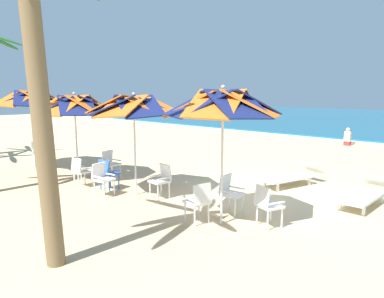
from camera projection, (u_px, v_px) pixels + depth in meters
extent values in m
plane|color=#D3B784|center=(256.00, 196.00, 9.22)|extent=(80.00, 80.00, 0.00)
cylinder|color=silver|center=(222.00, 169.00, 7.08)|extent=(0.05, 0.05, 2.33)
cube|color=orange|center=(251.00, 103.00, 6.67)|extent=(1.31, 1.23, 0.54)
cube|color=navy|center=(248.00, 102.00, 7.09)|extent=(1.24, 1.29, 0.54)
cube|color=orange|center=(231.00, 102.00, 7.39)|extent=(1.23, 1.31, 0.54)
cube|color=navy|center=(210.00, 102.00, 7.38)|extent=(1.29, 1.24, 0.54)
cube|color=orange|center=(196.00, 102.00, 7.08)|extent=(1.31, 1.23, 0.54)
cube|color=navy|center=(197.00, 103.00, 6.65)|extent=(1.24, 1.29, 0.54)
cube|color=orange|center=(214.00, 104.00, 6.35)|extent=(1.23, 1.31, 0.54)
cube|color=navy|center=(238.00, 104.00, 6.36)|extent=(1.29, 1.24, 0.54)
sphere|color=silver|center=(223.00, 87.00, 6.82)|extent=(0.08, 0.08, 0.08)
cube|color=white|center=(270.00, 206.00, 7.08)|extent=(0.56, 0.56, 0.05)
cube|color=white|center=(262.00, 196.00, 6.96)|extent=(0.43, 0.23, 0.40)
cube|color=white|center=(264.00, 198.00, 7.24)|extent=(0.17, 0.39, 0.03)
cube|color=white|center=(276.00, 203.00, 6.89)|extent=(0.17, 0.39, 0.03)
cylinder|color=white|center=(271.00, 213.00, 7.35)|extent=(0.04, 0.04, 0.41)
cylinder|color=white|center=(282.00, 218.00, 7.04)|extent=(0.04, 0.04, 0.41)
cylinder|color=white|center=(257.00, 215.00, 7.20)|extent=(0.04, 0.04, 0.41)
cylinder|color=white|center=(268.00, 221.00, 6.89)|extent=(0.04, 0.04, 0.41)
cube|color=white|center=(197.00, 202.00, 7.32)|extent=(0.52, 0.52, 0.05)
cube|color=white|center=(203.00, 194.00, 7.12)|extent=(0.18, 0.43, 0.40)
cube|color=white|center=(189.00, 199.00, 7.19)|extent=(0.40, 0.12, 0.03)
cube|color=white|center=(205.00, 195.00, 7.41)|extent=(0.40, 0.12, 0.03)
cylinder|color=white|center=(185.00, 212.00, 7.40)|extent=(0.04, 0.04, 0.41)
cylinder|color=white|center=(199.00, 209.00, 7.60)|extent=(0.04, 0.04, 0.41)
cylinder|color=white|center=(195.00, 217.00, 7.11)|extent=(0.04, 0.04, 0.41)
cylinder|color=white|center=(209.00, 213.00, 7.31)|extent=(0.04, 0.04, 0.41)
cube|color=white|center=(232.00, 194.00, 7.87)|extent=(0.49, 0.49, 0.05)
cube|color=white|center=(225.00, 183.00, 7.95)|extent=(0.14, 0.43, 0.40)
cube|color=white|center=(237.00, 188.00, 8.01)|extent=(0.40, 0.08, 0.03)
cube|color=white|center=(228.00, 192.00, 7.70)|extent=(0.40, 0.08, 0.03)
cylinder|color=white|center=(243.00, 204.00, 7.94)|extent=(0.04, 0.04, 0.41)
cylinder|color=white|center=(235.00, 208.00, 7.66)|extent=(0.04, 0.04, 0.41)
cylinder|color=white|center=(230.00, 201.00, 8.15)|extent=(0.04, 0.04, 0.41)
cylinder|color=white|center=(221.00, 205.00, 7.88)|extent=(0.04, 0.04, 0.41)
cylinder|color=silver|center=(135.00, 154.00, 9.21)|extent=(0.05, 0.05, 2.22)
cube|color=orange|center=(155.00, 106.00, 8.79)|extent=(1.37, 1.32, 0.56)
cube|color=navy|center=(156.00, 105.00, 9.24)|extent=(1.30, 1.42, 0.56)
cube|color=orange|center=(145.00, 105.00, 9.55)|extent=(1.32, 1.37, 0.56)
cube|color=navy|center=(128.00, 105.00, 9.55)|extent=(1.42, 1.30, 0.56)
cube|color=orange|center=(114.00, 105.00, 9.22)|extent=(1.37, 1.32, 0.56)
cube|color=navy|center=(110.00, 106.00, 8.77)|extent=(1.30, 1.42, 0.56)
cube|color=orange|center=(121.00, 106.00, 8.46)|extent=(1.32, 1.37, 0.56)
cube|color=navy|center=(140.00, 106.00, 8.47)|extent=(1.42, 1.30, 0.56)
sphere|color=silver|center=(134.00, 94.00, 8.96)|extent=(0.08, 0.08, 0.08)
cube|color=blue|center=(109.00, 174.00, 9.84)|extent=(0.50, 0.50, 0.05)
cube|color=blue|center=(104.00, 167.00, 9.64)|extent=(0.43, 0.16, 0.40)
cube|color=blue|center=(104.00, 169.00, 9.93)|extent=(0.10, 0.40, 0.03)
cube|color=blue|center=(114.00, 171.00, 9.71)|extent=(0.10, 0.40, 0.03)
cylinder|color=blue|center=(110.00, 180.00, 10.12)|extent=(0.04, 0.04, 0.41)
cylinder|color=blue|center=(119.00, 182.00, 9.92)|extent=(0.04, 0.04, 0.41)
cylinder|color=blue|center=(101.00, 182.00, 9.83)|extent=(0.04, 0.04, 0.41)
cylinder|color=blue|center=(109.00, 184.00, 9.63)|extent=(0.04, 0.04, 0.41)
cube|color=white|center=(159.00, 181.00, 9.01)|extent=(0.48, 0.48, 0.05)
cube|color=white|center=(166.00, 172.00, 9.11)|extent=(0.42, 0.13, 0.40)
cube|color=white|center=(164.00, 179.00, 8.85)|extent=(0.07, 0.40, 0.03)
cube|color=white|center=(155.00, 176.00, 9.14)|extent=(0.07, 0.40, 0.03)
cylinder|color=white|center=(158.00, 193.00, 8.80)|extent=(0.04, 0.04, 0.41)
cylinder|color=white|center=(150.00, 190.00, 9.07)|extent=(0.04, 0.04, 0.41)
cylinder|color=white|center=(169.00, 190.00, 9.03)|extent=(0.04, 0.04, 0.41)
cylinder|color=white|center=(161.00, 188.00, 9.29)|extent=(0.04, 0.04, 0.41)
cube|color=white|center=(104.00, 180.00, 9.19)|extent=(0.52, 0.52, 0.05)
cube|color=white|center=(98.00, 170.00, 9.26)|extent=(0.18, 0.43, 0.40)
cube|color=white|center=(110.00, 174.00, 9.34)|extent=(0.40, 0.12, 0.03)
cube|color=white|center=(98.00, 177.00, 9.00)|extent=(0.40, 0.12, 0.03)
cylinder|color=white|center=(114.00, 188.00, 9.28)|extent=(0.04, 0.04, 0.41)
cylinder|color=white|center=(104.00, 191.00, 8.99)|extent=(0.04, 0.04, 0.41)
cylinder|color=white|center=(105.00, 186.00, 9.47)|extent=(0.04, 0.04, 0.41)
cylinder|color=white|center=(95.00, 189.00, 9.17)|extent=(0.04, 0.04, 0.41)
cylinder|color=silver|center=(77.00, 146.00, 10.75)|extent=(0.05, 0.05, 2.14)
cube|color=orange|center=(91.00, 105.00, 10.32)|extent=(1.40, 1.31, 0.59)
cube|color=navy|center=(95.00, 104.00, 10.78)|extent=(1.32, 1.37, 0.59)
cube|color=orange|center=(87.00, 104.00, 11.10)|extent=(1.31, 1.40, 0.59)
cube|color=navy|center=(73.00, 104.00, 11.09)|extent=(1.37, 1.32, 0.59)
cube|color=orange|center=(59.00, 104.00, 10.76)|extent=(1.40, 1.31, 0.59)
cube|color=navy|center=(53.00, 105.00, 10.31)|extent=(1.32, 1.37, 0.59)
cube|color=orange|center=(60.00, 105.00, 9.99)|extent=(1.31, 1.40, 0.59)
cube|color=navy|center=(77.00, 105.00, 10.00)|extent=(1.37, 1.32, 0.59)
sphere|color=silver|center=(74.00, 93.00, 10.49)|extent=(0.08, 0.08, 0.08)
cube|color=white|center=(112.00, 164.00, 11.13)|extent=(0.51, 0.51, 0.05)
cube|color=white|center=(107.00, 157.00, 11.20)|extent=(0.17, 0.43, 0.40)
cube|color=white|center=(116.00, 160.00, 11.27)|extent=(0.40, 0.11, 0.03)
cube|color=white|center=(107.00, 162.00, 10.95)|extent=(0.40, 0.11, 0.03)
cylinder|color=white|center=(120.00, 171.00, 11.21)|extent=(0.04, 0.04, 0.41)
cylinder|color=white|center=(112.00, 173.00, 10.92)|extent=(0.04, 0.04, 0.41)
cylinder|color=white|center=(112.00, 170.00, 11.41)|extent=(0.04, 0.04, 0.41)
cylinder|color=white|center=(104.00, 172.00, 11.12)|extent=(0.04, 0.04, 0.41)
cube|color=white|center=(83.00, 172.00, 10.12)|extent=(0.48, 0.48, 0.05)
cube|color=white|center=(76.00, 165.00, 9.93)|extent=(0.43, 0.14, 0.40)
cube|color=white|center=(79.00, 167.00, 10.22)|extent=(0.08, 0.40, 0.03)
cube|color=white|center=(87.00, 169.00, 9.98)|extent=(0.08, 0.40, 0.03)
cylinder|color=white|center=(85.00, 177.00, 10.40)|extent=(0.04, 0.04, 0.41)
cylinder|color=white|center=(92.00, 179.00, 10.18)|extent=(0.04, 0.04, 0.41)
cylinder|color=white|center=(74.00, 180.00, 10.13)|extent=(0.04, 0.04, 0.41)
cylinder|color=white|center=(82.00, 182.00, 9.91)|extent=(0.04, 0.04, 0.41)
cylinder|color=silver|center=(33.00, 136.00, 12.44)|extent=(0.05, 0.05, 2.33)
cube|color=orange|center=(44.00, 98.00, 12.00)|extent=(1.44, 1.33, 0.56)
cube|color=navy|center=(49.00, 98.00, 12.46)|extent=(1.34, 1.40, 0.56)
cube|color=orange|center=(43.00, 98.00, 12.78)|extent=(1.33, 1.44, 0.56)
cube|color=navy|center=(31.00, 98.00, 12.78)|extent=(1.40, 1.34, 0.56)
cube|color=orange|center=(17.00, 98.00, 12.45)|extent=(1.44, 1.33, 0.56)
cube|color=navy|center=(11.00, 98.00, 11.99)|extent=(1.34, 1.40, 0.56)
cube|color=orange|center=(16.00, 99.00, 11.67)|extent=(1.33, 1.44, 0.56)
cube|color=navy|center=(30.00, 98.00, 11.67)|extent=(1.40, 1.34, 0.56)
sphere|color=silver|center=(30.00, 89.00, 12.18)|extent=(0.08, 0.08, 0.08)
cube|color=white|center=(38.00, 152.00, 13.48)|extent=(0.59, 0.59, 0.05)
cube|color=white|center=(38.00, 147.00, 13.26)|extent=(0.26, 0.42, 0.40)
cube|color=white|center=(32.00, 149.00, 13.39)|extent=(0.38, 0.20, 0.03)
cube|color=white|center=(44.00, 149.00, 13.53)|extent=(0.38, 0.20, 0.03)
cylinder|color=white|center=(34.00, 157.00, 13.62)|extent=(0.04, 0.04, 0.41)
cylinder|color=white|center=(44.00, 157.00, 13.74)|extent=(0.04, 0.04, 0.41)
cylinder|color=white|center=(33.00, 159.00, 13.29)|extent=(0.04, 0.04, 0.41)
cylinder|color=white|center=(44.00, 158.00, 13.42)|extent=(0.04, 0.04, 0.41)
cube|color=white|center=(362.00, 196.00, 8.37)|extent=(0.64, 1.70, 0.06)
cube|color=white|center=(377.00, 181.00, 9.08)|extent=(0.61, 0.48, 0.36)
cube|color=white|center=(364.00, 211.00, 7.76)|extent=(0.06, 0.06, 0.22)
cube|color=white|center=(340.00, 206.00, 8.11)|extent=(0.06, 0.06, 0.22)
cube|color=white|center=(382.00, 198.00, 8.66)|extent=(0.06, 0.06, 0.22)
cube|color=white|center=(360.00, 194.00, 9.02)|extent=(0.06, 0.06, 0.22)
cube|color=white|center=(287.00, 178.00, 10.19)|extent=(1.04, 1.81, 0.06)
cube|color=white|center=(312.00, 167.00, 10.71)|extent=(0.71, 0.61, 0.36)
cube|color=white|center=(278.00, 187.00, 9.67)|extent=(0.06, 0.06, 0.22)
cube|color=white|center=(265.00, 183.00, 10.10)|extent=(0.06, 0.06, 0.22)
cube|color=white|center=(309.00, 181.00, 10.33)|extent=(0.06, 0.06, 0.22)
cube|color=white|center=(296.00, 178.00, 10.76)|extent=(0.06, 0.06, 0.22)
cylinder|color=brown|center=(41.00, 113.00, 5.16)|extent=(0.29, 0.46, 4.79)
cube|color=red|center=(347.00, 143.00, 18.00)|extent=(0.30, 0.24, 0.20)
cube|color=beige|center=(348.00, 137.00, 17.93)|extent=(0.30, 0.25, 0.54)
sphere|color=beige|center=(348.00, 130.00, 17.86)|extent=(0.20, 0.20, 0.20)
cube|color=beige|center=(350.00, 143.00, 18.29)|extent=(0.26, 0.76, 0.14)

